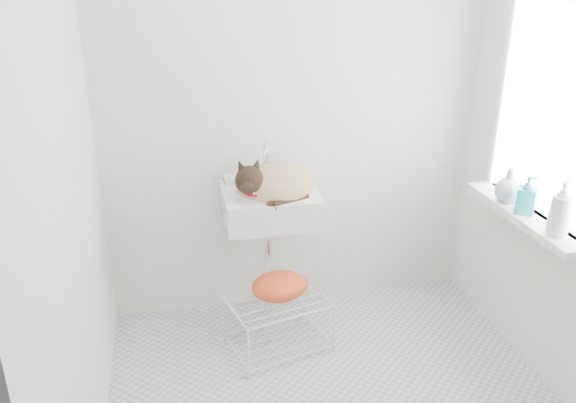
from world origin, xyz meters
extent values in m
cube|color=silver|center=(0.00, 0.00, 0.00)|extent=(2.20, 2.00, 0.02)
cube|color=white|center=(0.00, 1.00, 1.25)|extent=(2.20, 0.02, 2.50)
cube|color=white|center=(-1.10, 0.00, 1.25)|extent=(0.02, 2.00, 2.50)
cube|color=white|center=(1.09, 0.20, 1.35)|extent=(0.01, 0.80, 1.00)
cube|color=white|center=(1.07, 0.20, 1.35)|extent=(0.04, 0.90, 1.10)
cube|color=white|center=(1.01, 0.20, 0.83)|extent=(0.16, 0.88, 0.04)
cube|color=white|center=(-0.19, 0.74, 0.85)|extent=(0.52, 0.45, 0.21)
ellipsoid|color=#A17E5F|center=(-0.16, 0.73, 0.88)|extent=(0.45, 0.40, 0.22)
sphere|color=black|center=(-0.32, 0.66, 0.98)|extent=(0.17, 0.17, 0.15)
torus|color=#B2000C|center=(-0.30, 0.66, 0.93)|extent=(0.15, 0.15, 0.06)
cube|color=silver|center=(-0.19, 0.50, 0.15)|extent=(0.58, 0.47, 0.30)
ellipsoid|color=orange|center=(-0.18, 0.54, 0.33)|extent=(0.35, 0.28, 0.13)
imported|color=white|center=(1.00, -0.07, 0.85)|extent=(0.12, 0.12, 0.22)
imported|color=teal|center=(1.00, 0.19, 0.85)|extent=(0.12, 0.12, 0.20)
imported|color=#AEBACF|center=(1.00, 0.35, 0.85)|extent=(0.19, 0.19, 0.18)
camera|label=1|loc=(-0.69, -2.17, 2.01)|focal=36.27mm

